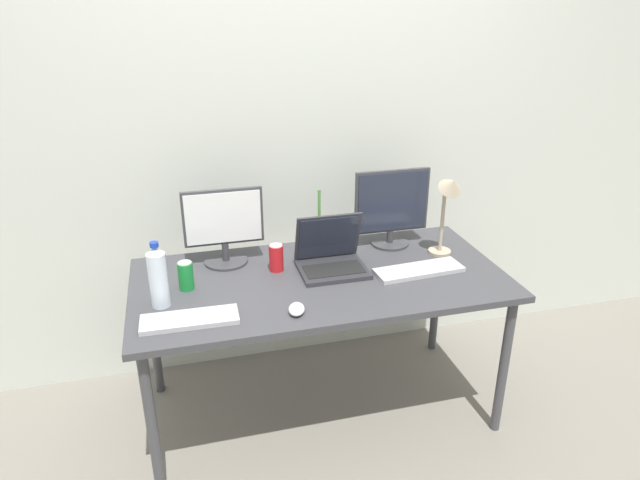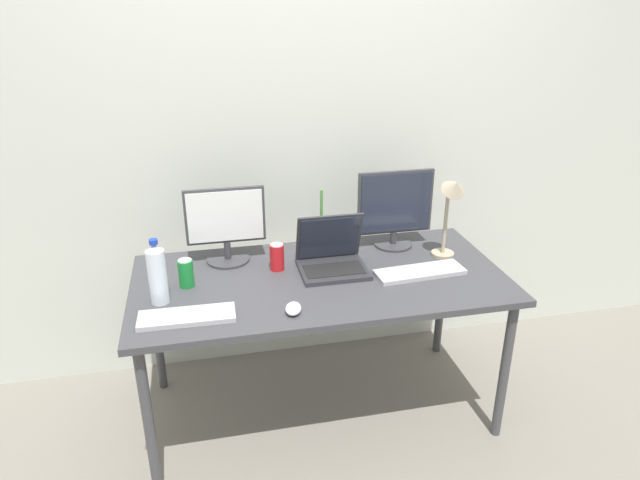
{
  "view_description": "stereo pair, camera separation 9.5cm",
  "coord_description": "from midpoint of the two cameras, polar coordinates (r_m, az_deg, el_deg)",
  "views": [
    {
      "loc": [
        -0.58,
        -2.21,
        1.91
      ],
      "look_at": [
        0.0,
        0.0,
        0.92
      ],
      "focal_mm": 32.0,
      "sensor_mm": 36.0,
      "label": 1
    },
    {
      "loc": [
        -0.49,
        -2.23,
        1.91
      ],
      "look_at": [
        0.0,
        0.0,
        0.92
      ],
      "focal_mm": 32.0,
      "sensor_mm": 36.0,
      "label": 2
    }
  ],
  "objects": [
    {
      "name": "desk_lamp",
      "position": [
        2.71,
        11.76,
        3.9
      ],
      "size": [
        0.11,
        0.18,
        0.43
      ],
      "color": "tan",
      "rests_on": "work_desk"
    },
    {
      "name": "soda_can_near_keyboard",
      "position": [
        2.61,
        -5.44,
        -1.78
      ],
      "size": [
        0.07,
        0.07,
        0.13
      ],
      "color": "red",
      "rests_on": "work_desk"
    },
    {
      "name": "monitor_left",
      "position": [
        2.67,
        -10.62,
        1.42
      ],
      "size": [
        0.37,
        0.2,
        0.36
      ],
      "color": "#38383D",
      "rests_on": "work_desk"
    },
    {
      "name": "keyboard_main",
      "position": [
        2.64,
        8.83,
        -3.01
      ],
      "size": [
        0.42,
        0.16,
        0.02
      ],
      "primitive_type": "cube",
      "rotation": [
        0.0,
        0.0,
        0.07
      ],
      "color": "#B2B2B7",
      "rests_on": "work_desk"
    },
    {
      "name": "water_bottle",
      "position": [
        2.39,
        -16.99,
        -3.55
      ],
      "size": [
        0.08,
        0.08,
        0.28
      ],
      "color": "silver",
      "rests_on": "work_desk"
    },
    {
      "name": "ground_plane",
      "position": [
        2.98,
        -0.96,
        -16.46
      ],
      "size": [
        16.0,
        16.0,
        0.0
      ],
      "primitive_type": "plane",
      "color": "gray"
    },
    {
      "name": "monitor_center",
      "position": [
        2.84,
        6.23,
        3.28
      ],
      "size": [
        0.38,
        0.19,
        0.39
      ],
      "color": "#38383D",
      "rests_on": "work_desk"
    },
    {
      "name": "laptop_silver",
      "position": [
        2.62,
        0.05,
        -1.73
      ],
      "size": [
        0.31,
        0.25,
        0.26
      ],
      "color": "#2D2D33",
      "rests_on": "work_desk"
    },
    {
      "name": "bamboo_vase",
      "position": [
        2.77,
        -1.07,
        -0.0
      ],
      "size": [
        0.07,
        0.07,
        0.33
      ],
      "color": "#B2D1B7",
      "rests_on": "work_desk"
    },
    {
      "name": "work_desk",
      "position": [
        2.6,
        -1.06,
        -4.85
      ],
      "size": [
        1.66,
        0.82,
        0.74
      ],
      "color": "#424247",
      "rests_on": "ground"
    },
    {
      "name": "soda_can_by_laptop",
      "position": [
        2.52,
        -14.33,
        -3.49
      ],
      "size": [
        0.07,
        0.07,
        0.13
      ],
      "color": "#197F33",
      "rests_on": "work_desk"
    },
    {
      "name": "keyboard_aux",
      "position": [
        2.3,
        -14.07,
        -7.73
      ],
      "size": [
        0.38,
        0.14,
        0.02
      ],
      "primitive_type": "cube",
      "rotation": [
        0.0,
        0.0,
        -0.02
      ],
      "color": "#B2B2B7",
      "rests_on": "work_desk"
    },
    {
      "name": "wall_back",
      "position": [
        2.93,
        -3.96,
        11.32
      ],
      "size": [
        7.0,
        0.08,
        2.6
      ],
      "primitive_type": "cube",
      "color": "silver",
      "rests_on": "ground"
    },
    {
      "name": "mouse_by_keyboard",
      "position": [
        2.29,
        -3.56,
        -6.93
      ],
      "size": [
        0.09,
        0.11,
        0.03
      ],
      "primitive_type": "ellipsoid",
      "rotation": [
        0.0,
        0.0,
        -0.24
      ],
      "color": "silver",
      "rests_on": "work_desk"
    }
  ]
}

